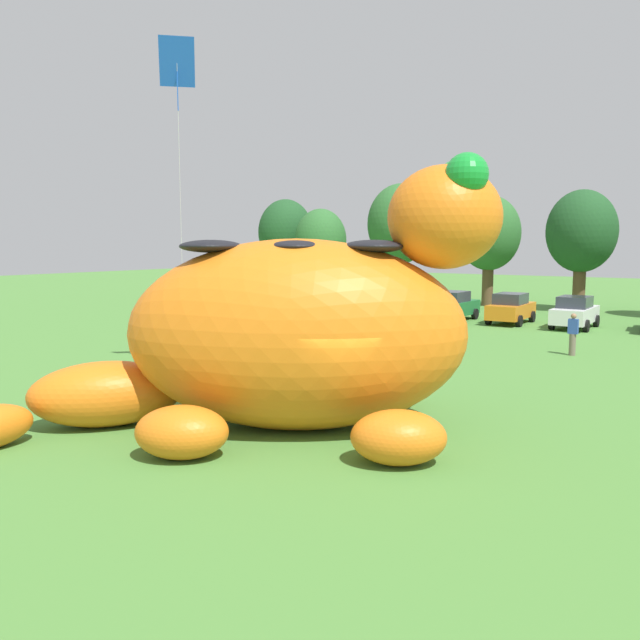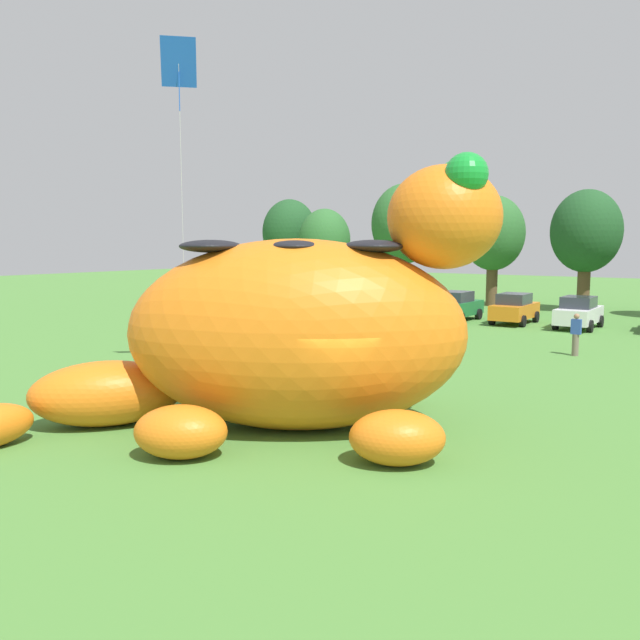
{
  "view_description": "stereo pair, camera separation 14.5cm",
  "coord_description": "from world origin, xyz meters",
  "views": [
    {
      "loc": [
        7.73,
        -12.05,
        4.49
      ],
      "look_at": [
        -1.34,
        1.39,
        2.56
      ],
      "focal_mm": 36.15,
      "sensor_mm": 36.0,
      "label": 1
    },
    {
      "loc": [
        7.85,
        -11.97,
        4.49
      ],
      "look_at": [
        -1.34,
        1.39,
        2.56
      ],
      "focal_mm": 36.15,
      "sensor_mm": 36.0,
      "label": 2
    }
  ],
  "objects": [
    {
      "name": "ground_plane",
      "position": [
        0.0,
        0.0,
        0.0
      ],
      "size": [
        160.0,
        160.0,
        0.0
      ],
      "primitive_type": "plane",
      "color": "#4C8438"
    },
    {
      "name": "giant_inflatable_creature",
      "position": [
        -1.35,
        0.36,
        2.38
      ],
      "size": [
        10.6,
        10.8,
        6.51
      ],
      "color": "orange",
      "rests_on": "ground"
    },
    {
      "name": "car_yellow",
      "position": [
        -10.39,
        24.46,
        0.86
      ],
      "size": [
        1.96,
        4.11,
        1.72
      ],
      "color": "yellow",
      "rests_on": "ground"
    },
    {
      "name": "car_green",
      "position": [
        -6.84,
        23.46,
        0.86
      ],
      "size": [
        2.04,
        4.15,
        1.72
      ],
      "color": "#1E7238",
      "rests_on": "ground"
    },
    {
      "name": "car_orange",
      "position": [
        -3.55,
        23.9,
        0.86
      ],
      "size": [
        1.98,
        4.12,
        1.72
      ],
      "color": "orange",
      "rests_on": "ground"
    },
    {
      "name": "car_white",
      "position": [
        -0.06,
        23.72,
        0.86
      ],
      "size": [
        1.95,
        4.11,
        1.72
      ],
      "color": "white",
      "rests_on": "ground"
    },
    {
      "name": "tree_far_left",
      "position": [
        -25.4,
        31.81,
        5.36
      ],
      "size": [
        4.62,
        4.62,
        8.2
      ],
      "color": "brown",
      "rests_on": "ground"
    },
    {
      "name": "tree_left",
      "position": [
        -20.69,
        30.13,
        4.71
      ],
      "size": [
        4.06,
        4.06,
        7.2
      ],
      "color": "brown",
      "rests_on": "ground"
    },
    {
      "name": "tree_mid_left",
      "position": [
        -15.15,
        32.94,
        5.93
      ],
      "size": [
        5.11,
        5.11,
        9.07
      ],
      "color": "brown",
      "rests_on": "ground"
    },
    {
      "name": "tree_centre_left",
      "position": [
        -8.29,
        33.41,
        5.18
      ],
      "size": [
        4.46,
        4.46,
        7.92
      ],
      "color": "brown",
      "rests_on": "ground"
    },
    {
      "name": "tree_centre",
      "position": [
        -1.9,
        33.02,
        5.25
      ],
      "size": [
        4.52,
        4.52,
        8.02
      ],
      "color": "brown",
      "rests_on": "ground"
    },
    {
      "name": "spectator_mid_field",
      "position": [
        1.82,
        14.91,
        0.85
      ],
      "size": [
        0.38,
        0.26,
        1.71
      ],
      "color": "#726656",
      "rests_on": "ground"
    },
    {
      "name": "tethered_flying_kite",
      "position": [
        -7.83,
        2.91,
        10.0
      ],
      "size": [
        1.13,
        1.13,
        10.91
      ],
      "color": "brown",
      "rests_on": "ground"
    }
  ]
}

